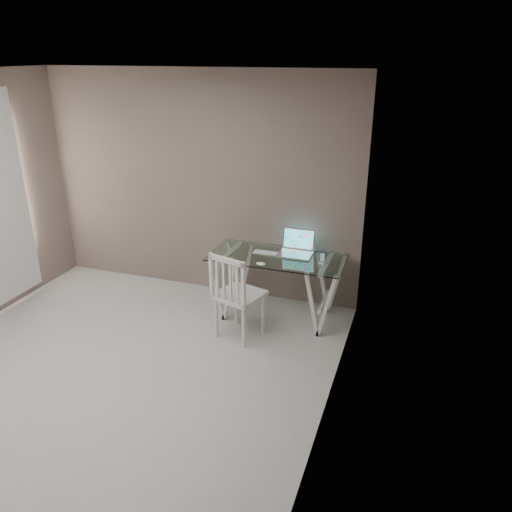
% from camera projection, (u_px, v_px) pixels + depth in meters
% --- Properties ---
extents(room, '(4.50, 4.52, 2.71)m').
position_uv_depth(room, '(72.00, 206.00, 3.98)').
color(room, '#ABA9A4').
rests_on(room, ground).
extents(desk, '(1.50, 0.70, 0.75)m').
position_uv_depth(desk, '(277.00, 286.00, 5.68)').
color(desk, silver).
rests_on(desk, ground).
extents(chair, '(0.55, 0.55, 0.98)m').
position_uv_depth(chair, '(235.00, 293.00, 5.17)').
color(chair, silver).
rests_on(chair, ground).
extents(laptop, '(0.37, 0.32, 0.26)m').
position_uv_depth(laptop, '(296.00, 248.00, 5.61)').
color(laptop, silver).
rests_on(laptop, desk).
extents(keyboard, '(0.29, 0.13, 0.01)m').
position_uv_depth(keyboard, '(266.00, 253.00, 5.63)').
color(keyboard, silver).
rests_on(keyboard, desk).
extents(mouse, '(0.10, 0.06, 0.03)m').
position_uv_depth(mouse, '(261.00, 264.00, 5.31)').
color(mouse, white).
rests_on(mouse, desk).
extents(phone_dock, '(0.07, 0.07, 0.12)m').
position_uv_depth(phone_dock, '(322.00, 260.00, 5.35)').
color(phone_dock, white).
rests_on(phone_dock, desk).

